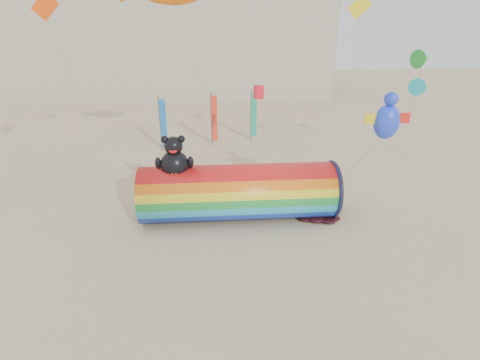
{
  "coord_description": "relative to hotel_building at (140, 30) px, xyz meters",
  "views": [
    {
      "loc": [
        -1.2,
        -19.57,
        11.28
      ],
      "look_at": [
        0.5,
        1.5,
        2.4
      ],
      "focal_mm": 28.0,
      "sensor_mm": 36.0,
      "label": 1
    }
  ],
  "objects": [
    {
      "name": "hotel_building",
      "position": [
        0.0,
        0.0,
        0.0
      ],
      "size": [
        60.4,
        15.4,
        20.6
      ],
      "color": "#B7AD99",
      "rests_on": "ground"
    },
    {
      "name": "kite_handler",
      "position": [
        16.96,
        -44.0,
        -9.5
      ],
      "size": [
        0.61,
        0.41,
        1.62
      ],
      "primitive_type": "imported",
      "rotation": [
        0.0,
        0.0,
        3.1
      ],
      "color": "#55555C",
      "rests_on": "ground"
    },
    {
      "name": "windsock_assembly",
      "position": [
        12.38,
        -44.78,
        -8.49
      ],
      "size": [
        11.91,
        3.63,
        5.49
      ],
      "color": "red",
      "rests_on": "ground"
    },
    {
      "name": "fabric_bundle",
      "position": [
        17.29,
        -45.67,
        -10.14
      ],
      "size": [
        2.62,
        1.35,
        0.41
      ],
      "color": "#370A0F",
      "rests_on": "ground"
    },
    {
      "name": "festival_banners",
      "position": [
        10.88,
        -29.45,
        -7.67
      ],
      "size": [
        9.45,
        2.95,
        5.2
      ],
      "color": "#59595E",
      "rests_on": "ground"
    },
    {
      "name": "ground",
      "position": [
        12.0,
        -45.95,
        -10.31
      ],
      "size": [
        160.0,
        160.0,
        0.0
      ],
      "primitive_type": "plane",
      "color": "#CCB58C",
      "rests_on": "ground"
    },
    {
      "name": "flying_kites",
      "position": [
        12.57,
        -40.59,
        1.24
      ],
      "size": [
        31.49,
        13.57,
        8.45
      ],
      "color": "orange",
      "rests_on": "ground"
    }
  ]
}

